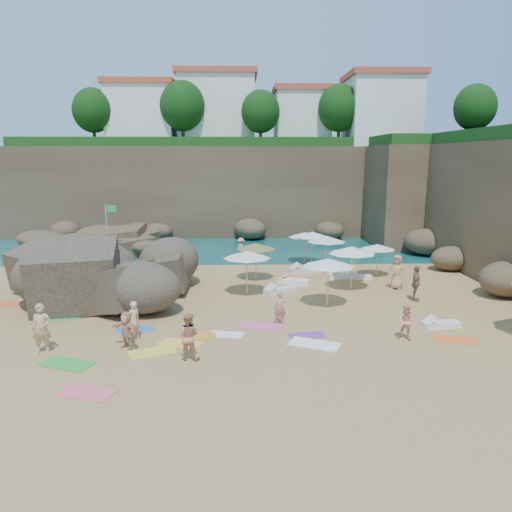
{
  "coord_description": "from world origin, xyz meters",
  "views": [
    {
      "loc": [
        1.23,
        -22.69,
        7.14
      ],
      "look_at": [
        2.0,
        3.0,
        2.0
      ],
      "focal_mm": 35.0,
      "sensor_mm": 36.0,
      "label": 1
    }
  ],
  "objects_px": {
    "rock_outcrop": "(98,295)",
    "person_stand_0": "(42,329)",
    "person_stand_1": "(188,336)",
    "person_stand_5": "(166,266)",
    "parasol_0": "(312,234)",
    "person_stand_3": "(416,283)",
    "person_stand_4": "(397,272)",
    "parasol_2": "(305,235)",
    "lounger_0": "(281,291)",
    "parasol_1": "(326,239)",
    "person_stand_2": "(241,248)",
    "person_stand_6": "(134,321)",
    "flag_pole": "(109,225)"
  },
  "relations": [
    {
      "from": "rock_outcrop",
      "to": "person_stand_0",
      "type": "distance_m",
      "value": 7.9
    },
    {
      "from": "person_stand_1",
      "to": "person_stand_5",
      "type": "height_order",
      "value": "person_stand_1"
    },
    {
      "from": "parasol_0",
      "to": "person_stand_5",
      "type": "xyz_separation_m",
      "value": [
        -9.18,
        -3.96,
        -1.24
      ]
    },
    {
      "from": "person_stand_3",
      "to": "person_stand_4",
      "type": "height_order",
      "value": "person_stand_4"
    },
    {
      "from": "parasol_2",
      "to": "lounger_0",
      "type": "distance_m",
      "value": 8.2
    },
    {
      "from": "lounger_0",
      "to": "person_stand_5",
      "type": "bearing_deg",
      "value": 123.24
    },
    {
      "from": "person_stand_0",
      "to": "parasol_0",
      "type": "bearing_deg",
      "value": 42.18
    },
    {
      "from": "parasol_1",
      "to": "lounger_0",
      "type": "relative_size",
      "value": 1.32
    },
    {
      "from": "person_stand_2",
      "to": "parasol_0",
      "type": "bearing_deg",
      "value": -153.53
    },
    {
      "from": "person_stand_0",
      "to": "person_stand_2",
      "type": "xyz_separation_m",
      "value": [
        7.33,
        17.25,
        -0.19
      ]
    },
    {
      "from": "parasol_0",
      "to": "person_stand_1",
      "type": "distance_m",
      "value": 17.25
    },
    {
      "from": "person_stand_0",
      "to": "person_stand_2",
      "type": "height_order",
      "value": "person_stand_0"
    },
    {
      "from": "person_stand_4",
      "to": "parasol_2",
      "type": "bearing_deg",
      "value": 148.41
    },
    {
      "from": "parasol_2",
      "to": "person_stand_2",
      "type": "xyz_separation_m",
      "value": [
        -4.34,
        1.67,
        -1.19
      ]
    },
    {
      "from": "lounger_0",
      "to": "person_stand_0",
      "type": "bearing_deg",
      "value": -170.41
    },
    {
      "from": "person_stand_2",
      "to": "person_stand_6",
      "type": "bearing_deg",
      "value": 125.96
    },
    {
      "from": "parasol_0",
      "to": "person_stand_6",
      "type": "distance_m",
      "value": 16.57
    },
    {
      "from": "lounger_0",
      "to": "person_stand_5",
      "type": "height_order",
      "value": "person_stand_5"
    },
    {
      "from": "person_stand_3",
      "to": "person_stand_6",
      "type": "xyz_separation_m",
      "value": [
        -13.0,
        -5.05,
        -0.11
      ]
    },
    {
      "from": "parasol_1",
      "to": "person_stand_6",
      "type": "bearing_deg",
      "value": -129.38
    },
    {
      "from": "parasol_2",
      "to": "person_stand_3",
      "type": "bearing_deg",
      "value": -64.55
    },
    {
      "from": "parasol_2",
      "to": "person_stand_0",
      "type": "xyz_separation_m",
      "value": [
        -11.67,
        -15.58,
        -1.0
      ]
    },
    {
      "from": "lounger_0",
      "to": "person_stand_6",
      "type": "relative_size",
      "value": 1.15
    },
    {
      "from": "person_stand_3",
      "to": "parasol_2",
      "type": "bearing_deg",
      "value": 42.45
    },
    {
      "from": "rock_outcrop",
      "to": "person_stand_1",
      "type": "height_order",
      "value": "rock_outcrop"
    },
    {
      "from": "rock_outcrop",
      "to": "parasol_1",
      "type": "height_order",
      "value": "parasol_1"
    },
    {
      "from": "person_stand_0",
      "to": "parasol_1",
      "type": "bearing_deg",
      "value": 36.4
    },
    {
      "from": "parasol_2",
      "to": "person_stand_1",
      "type": "distance_m",
      "value": 17.53
    },
    {
      "from": "person_stand_1",
      "to": "lounger_0",
      "type": "bearing_deg",
      "value": -105.57
    },
    {
      "from": "rock_outcrop",
      "to": "flag_pole",
      "type": "xyz_separation_m",
      "value": [
        -1.5,
        8.54,
        2.56
      ]
    },
    {
      "from": "parasol_1",
      "to": "parasol_2",
      "type": "height_order",
      "value": "parasol_1"
    },
    {
      "from": "person_stand_2",
      "to": "person_stand_3",
      "type": "xyz_separation_m",
      "value": [
        8.76,
        -10.97,
        0.16
      ]
    },
    {
      "from": "parasol_0",
      "to": "person_stand_4",
      "type": "distance_m",
      "value": 7.58
    },
    {
      "from": "flag_pole",
      "to": "lounger_0",
      "type": "bearing_deg",
      "value": -37.34
    },
    {
      "from": "flag_pole",
      "to": "person_stand_3",
      "type": "height_order",
      "value": "flag_pole"
    },
    {
      "from": "person_stand_0",
      "to": "person_stand_4",
      "type": "height_order",
      "value": "person_stand_4"
    },
    {
      "from": "person_stand_0",
      "to": "person_stand_4",
      "type": "relative_size",
      "value": 0.98
    },
    {
      "from": "rock_outcrop",
      "to": "person_stand_1",
      "type": "distance_m",
      "value": 10.33
    },
    {
      "from": "person_stand_6",
      "to": "lounger_0",
      "type": "bearing_deg",
      "value": 179.15
    },
    {
      "from": "rock_outcrop",
      "to": "person_stand_6",
      "type": "height_order",
      "value": "rock_outcrop"
    },
    {
      "from": "parasol_0",
      "to": "lounger_0",
      "type": "height_order",
      "value": "parasol_0"
    },
    {
      "from": "flag_pole",
      "to": "parasol_2",
      "type": "xyz_separation_m",
      "value": [
        13.36,
        -0.81,
        -0.62
      ]
    },
    {
      "from": "person_stand_2",
      "to": "person_stand_3",
      "type": "bearing_deg",
      "value": 179.4
    },
    {
      "from": "parasol_0",
      "to": "rock_outcrop",
      "type": "bearing_deg",
      "value": -149.46
    },
    {
      "from": "person_stand_4",
      "to": "person_stand_6",
      "type": "height_order",
      "value": "person_stand_4"
    },
    {
      "from": "rock_outcrop",
      "to": "parasol_1",
      "type": "xyz_separation_m",
      "value": [
        12.85,
        5.05,
        2.09
      ]
    },
    {
      "from": "flag_pole",
      "to": "parasol_1",
      "type": "bearing_deg",
      "value": -13.68
    },
    {
      "from": "parasol_0",
      "to": "person_stand_6",
      "type": "xyz_separation_m",
      "value": [
        -9.0,
        -13.86,
        -1.24
      ]
    },
    {
      "from": "parasol_2",
      "to": "person_stand_5",
      "type": "bearing_deg",
      "value": -153.05
    },
    {
      "from": "rock_outcrop",
      "to": "person_stand_0",
      "type": "xyz_separation_m",
      "value": [
        0.19,
        -7.85,
        0.94
      ]
    }
  ]
}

